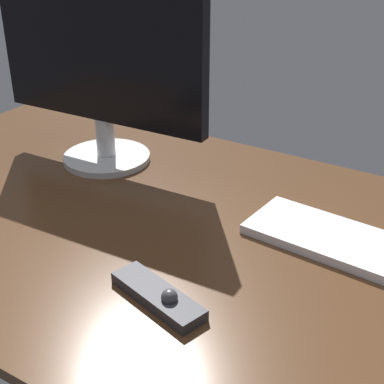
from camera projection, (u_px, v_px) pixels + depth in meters
desk at (150, 223)px, 109.46cm from camera, size 140.00×84.00×2.00cm
monitor at (100, 67)px, 122.61cm from camera, size 51.75×19.99×39.99cm
keyboard at (351, 245)px, 99.24cm from camera, size 37.93×16.66×1.70cm
media_remote at (159, 296)px, 86.35cm from camera, size 17.86×9.50×3.57cm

